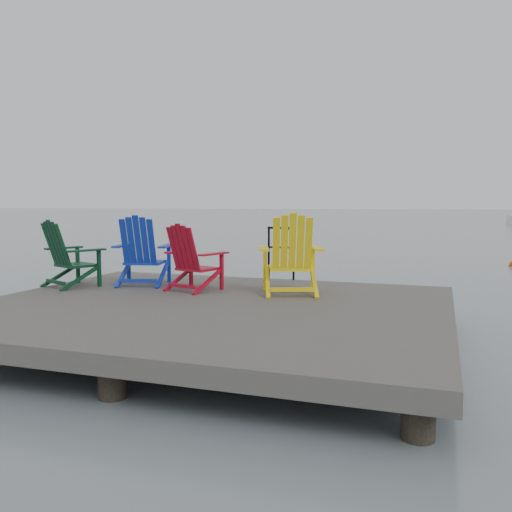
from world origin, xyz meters
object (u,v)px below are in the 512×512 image
(handrail, at_px, (281,248))
(chair_green, at_px, (68,254))
(chair_red, at_px, (192,258))
(chair_blue, at_px, (142,251))
(buoy_b, at_px, (287,230))
(chair_yellow, at_px, (291,255))

(handrail, xyz_separation_m, chair_green, (-2.88, -1.87, -0.03))
(handrail, relative_size, chair_red, 0.93)
(chair_green, height_order, chair_blue, chair_blue)
(handrail, height_order, buoy_b, handrail)
(chair_green, distance_m, chair_yellow, 3.47)
(chair_red, bearing_deg, chair_blue, -177.46)
(chair_green, height_order, buoy_b, chair_green)
(chair_red, xyz_separation_m, chair_yellow, (1.48, 0.14, 0.08))
(chair_green, relative_size, chair_red, 1.04)
(handrail, relative_size, chair_blue, 0.84)
(handrail, distance_m, chair_yellow, 1.55)
(chair_yellow, bearing_deg, chair_red, 165.61)
(chair_red, height_order, buoy_b, chair_red)
(chair_blue, xyz_separation_m, chair_yellow, (2.45, -0.09, 0.02))
(chair_blue, relative_size, chair_yellow, 0.96)
(handrail, xyz_separation_m, chair_blue, (-1.88, -1.35, 0.00))
(chair_red, xyz_separation_m, buoy_b, (-6.91, 29.69, -0.99))
(chair_blue, distance_m, chair_red, 1.00)
(chair_green, distance_m, buoy_b, 30.40)
(chair_green, xyz_separation_m, chair_yellow, (3.45, 0.43, 0.06))
(buoy_b, bearing_deg, chair_green, -80.63)
(handrail, height_order, chair_blue, chair_blue)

